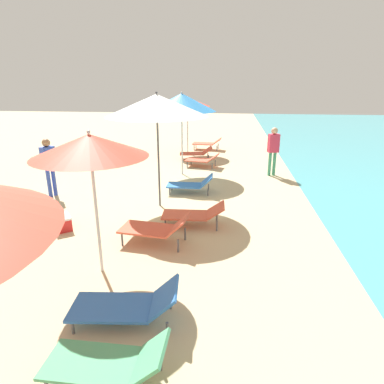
# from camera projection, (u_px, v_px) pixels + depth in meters

# --- Properties ---
(lounger_third_shoreside) EXTENTS (1.37, 0.59, 0.58)m
(lounger_third_shoreside) POSITION_uv_depth(u_px,v_px,m) (109.00, 362.00, 3.61)
(lounger_third_shoreside) COLOR #4CA572
(lounger_third_shoreside) RESTS_ON ground
(umbrella_fourth) EXTENTS (1.84, 1.84, 2.49)m
(umbrella_fourth) POSITION_uv_depth(u_px,v_px,m) (90.00, 146.00, 5.16)
(umbrella_fourth) COLOR silver
(umbrella_fourth) RESTS_ON ground
(lounger_fourth_shoreside) EXTENTS (1.48, 0.81, 0.65)m
(lounger_fourth_shoreside) POSITION_uv_depth(u_px,v_px,m) (156.00, 228.00, 6.77)
(lounger_fourth_shoreside) COLOR #D8593F
(lounger_fourth_shoreside) RESTS_ON ground
(lounger_fourth_inland) EXTENTS (1.55, 0.78, 0.58)m
(lounger_fourth_inland) POSITION_uv_depth(u_px,v_px,m) (127.00, 305.00, 4.57)
(lounger_fourth_inland) COLOR blue
(lounger_fourth_inland) RESTS_ON ground
(umbrella_fifth) EXTENTS (2.56, 2.56, 2.96)m
(umbrella_fifth) POSITION_uv_depth(u_px,v_px,m) (157.00, 105.00, 8.09)
(umbrella_fifth) COLOR #4C4C51
(umbrella_fifth) RESTS_ON ground
(lounger_fifth_shoreside) EXTENTS (1.37, 0.60, 0.58)m
(lounger_fifth_shoreside) POSITION_uv_depth(u_px,v_px,m) (191.00, 184.00, 9.83)
(lounger_fifth_shoreside) COLOR blue
(lounger_fifth_shoreside) RESTS_ON ground
(lounger_fifth_inland) EXTENTS (1.46, 0.66, 0.55)m
(lounger_fifth_inland) POSITION_uv_depth(u_px,v_px,m) (194.00, 214.00, 7.60)
(lounger_fifth_inland) COLOR #D8593F
(lounger_fifth_inland) RESTS_ON ground
(umbrella_sixth) EXTENTS (2.35, 2.35, 2.87)m
(umbrella_sixth) POSITION_uv_depth(u_px,v_px,m) (182.00, 102.00, 11.15)
(umbrella_sixth) COLOR silver
(umbrella_sixth) RESTS_ON ground
(lounger_sixth_shoreside) EXTENTS (1.34, 0.86, 0.52)m
(lounger_sixth_shoreside) POSITION_uv_depth(u_px,v_px,m) (203.00, 159.00, 12.87)
(lounger_sixth_shoreside) COLOR #D8593F
(lounger_sixth_shoreside) RESTS_ON ground
(umbrella_farthest) EXTENTS (2.01, 2.01, 2.57)m
(umbrella_farthest) POSITION_uv_depth(u_px,v_px,m) (187.00, 102.00, 14.63)
(umbrella_farthest) COLOR silver
(umbrella_farthest) RESTS_ON ground
(lounger_farthest_shoreside) EXTENTS (1.42, 0.73, 0.58)m
(lounger_farthest_shoreside) POSITION_uv_depth(u_px,v_px,m) (207.00, 143.00, 16.09)
(lounger_farthest_shoreside) COLOR #D8593F
(lounger_farthest_shoreside) RESTS_ON ground
(lounger_farthest_inland) EXTENTS (1.44, 0.76, 0.55)m
(lounger_farthest_inland) POSITION_uv_depth(u_px,v_px,m) (196.00, 153.00, 14.08)
(lounger_farthest_inland) COLOR #D8593F
(lounger_farthest_inland) RESTS_ON ground
(person_walking_near) EXTENTS (0.41, 0.31, 1.70)m
(person_walking_near) POSITION_uv_depth(u_px,v_px,m) (273.00, 147.00, 11.46)
(person_walking_near) COLOR #3F9972
(person_walking_near) RESTS_ON ground
(person_walking_far) EXTENTS (0.35, 0.42, 1.68)m
(person_walking_far) POSITION_uv_depth(u_px,v_px,m) (49.00, 162.00, 9.35)
(person_walking_far) COLOR #334CB2
(person_walking_far) RESTS_ON ground
(cooler_box) EXTENTS (0.61, 0.65, 0.32)m
(cooler_box) POSITION_uv_depth(u_px,v_px,m) (62.00, 222.00, 7.48)
(cooler_box) COLOR red
(cooler_box) RESTS_ON ground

